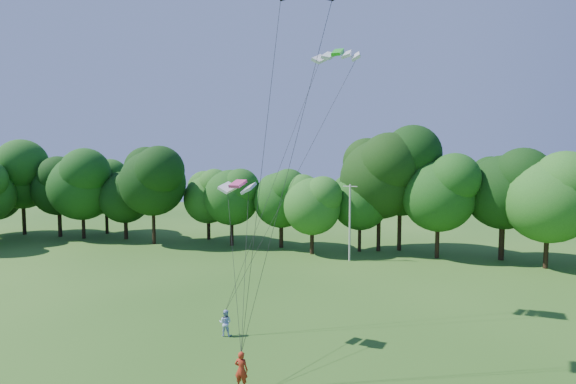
# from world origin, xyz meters

# --- Properties ---
(utility_pole) EXTENTS (1.51, 0.52, 7.75)m
(utility_pole) POSITION_xyz_m (2.41, 32.15, 4.00)
(utility_pole) COLOR #B7B7AE
(utility_pole) RESTS_ON ground
(kite_flyer_left) EXTENTS (0.64, 0.43, 1.72)m
(kite_flyer_left) POSITION_xyz_m (1.57, 5.75, 0.86)
(kite_flyer_left) COLOR #B12A16
(kite_flyer_left) RESTS_ON ground
(kite_flyer_right) EXTENTS (0.81, 0.65, 1.56)m
(kite_flyer_right) POSITION_xyz_m (-1.64, 11.06, 0.78)
(kite_flyer_right) COLOR #AFC5F3
(kite_flyer_right) RESTS_ON ground
(kite_green) EXTENTS (3.01, 1.41, 0.71)m
(kite_green) POSITION_xyz_m (3.89, 16.50, 17.17)
(kite_green) COLOR green
(kite_green) RESTS_ON ground
(kite_pink) EXTENTS (2.11, 1.21, 0.43)m
(kite_pink) POSITION_xyz_m (-0.46, 10.33, 9.02)
(kite_pink) COLOR #D43A7A
(kite_pink) RESTS_ON ground
(tree_back_west) EXTENTS (9.11, 9.11, 13.25)m
(tree_back_west) POSITION_xyz_m (-32.35, 34.83, 8.27)
(tree_back_west) COLOR #332114
(tree_back_west) RESTS_ON ground
(tree_back_center) EXTENTS (9.60, 9.60, 13.96)m
(tree_back_center) POSITION_xyz_m (4.78, 37.76, 8.72)
(tree_back_center) COLOR #322513
(tree_back_center) RESTS_ON ground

